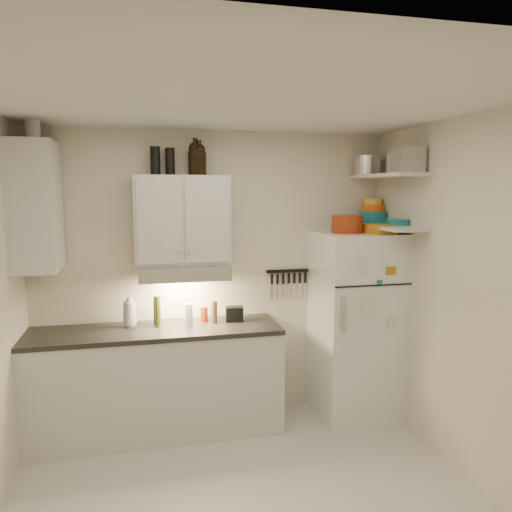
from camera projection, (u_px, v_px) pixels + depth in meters
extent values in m
cube|color=beige|center=(251.00, 509.00, 3.28)|extent=(3.20, 3.00, 0.02)
cube|color=white|center=(250.00, 99.00, 2.94)|extent=(3.20, 3.00, 0.02)
cube|color=beige|center=(214.00, 275.00, 4.57)|extent=(3.20, 0.02, 2.60)
cube|color=beige|center=(475.00, 302.00, 3.48)|extent=(0.02, 3.00, 2.60)
cube|color=silver|center=(157.00, 383.00, 4.25)|extent=(2.10, 0.60, 0.88)
cube|color=black|center=(155.00, 331.00, 4.20)|extent=(2.10, 0.62, 0.04)
cube|color=silver|center=(182.00, 220.00, 4.26)|extent=(0.80, 0.33, 0.75)
cube|color=silver|center=(35.00, 206.00, 3.86)|extent=(0.33, 0.55, 1.00)
cube|color=silver|center=(183.00, 271.00, 4.26)|extent=(0.76, 0.46, 0.12)
cube|color=white|center=(355.00, 325.00, 4.58)|extent=(0.70, 0.68, 1.70)
cube|color=silver|center=(387.00, 176.00, 4.32)|extent=(0.30, 0.95, 0.03)
cube|color=silver|center=(386.00, 226.00, 4.37)|extent=(0.30, 0.95, 0.03)
cube|color=black|center=(288.00, 271.00, 4.70)|extent=(0.42, 0.02, 0.03)
cylinder|color=maroon|center=(347.00, 224.00, 4.41)|extent=(0.30, 0.30, 0.16)
cube|color=#B57716|center=(380.00, 229.00, 4.31)|extent=(0.22, 0.26, 0.08)
cylinder|color=silver|center=(359.00, 227.00, 4.42)|extent=(0.07, 0.07, 0.10)
cylinder|color=silver|center=(368.00, 165.00, 4.60)|extent=(0.30, 0.30, 0.18)
cube|color=#AAAAAD|center=(401.00, 163.00, 4.19)|extent=(0.21, 0.19, 0.17)
cube|color=#AAAAAD|center=(408.00, 160.00, 4.03)|extent=(0.21, 0.21, 0.21)
cylinder|color=#176F81|center=(372.00, 217.00, 4.67)|extent=(0.26, 0.26, 0.11)
cylinder|color=orange|center=(373.00, 208.00, 4.70)|extent=(0.21, 0.21, 0.06)
cylinder|color=yellow|center=(373.00, 202.00, 4.70)|extent=(0.16, 0.16, 0.05)
cylinder|color=#176F81|center=(398.00, 222.00, 4.32)|extent=(0.25, 0.25, 0.05)
cylinder|color=black|center=(170.00, 162.00, 4.24)|extent=(0.09, 0.09, 0.23)
cylinder|color=black|center=(155.00, 161.00, 4.21)|extent=(0.10, 0.10, 0.24)
cylinder|color=silver|center=(33.00, 130.00, 3.78)|extent=(0.15, 0.15, 0.15)
imported|color=silver|center=(129.00, 307.00, 4.23)|extent=(0.17, 0.17, 0.33)
cylinder|color=brown|center=(214.00, 312.00, 4.37)|extent=(0.06, 0.06, 0.20)
cylinder|color=#505D17|center=(158.00, 311.00, 4.23)|extent=(0.06, 0.06, 0.27)
cylinder|color=black|center=(156.00, 311.00, 4.30)|extent=(0.06, 0.06, 0.24)
cylinder|color=silver|center=(189.00, 315.00, 4.25)|extent=(0.07, 0.07, 0.20)
cylinder|color=maroon|center=(204.00, 314.00, 4.41)|extent=(0.08, 0.08, 0.13)
cube|color=black|center=(234.00, 314.00, 4.43)|extent=(0.16, 0.13, 0.13)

